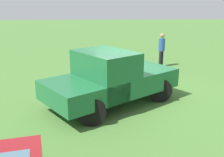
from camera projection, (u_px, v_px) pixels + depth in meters
ground_plane at (130, 96)px, 9.53m from camera, size 80.00×80.00×0.00m
pickup_truck at (109, 78)px, 8.44m from camera, size 4.78×4.20×1.83m
person_bystander at (162, 48)px, 13.49m from camera, size 0.45×0.45×1.75m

